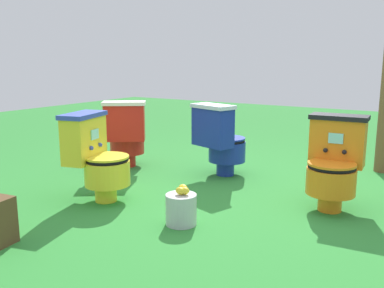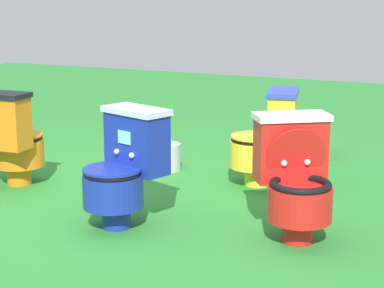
% 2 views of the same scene
% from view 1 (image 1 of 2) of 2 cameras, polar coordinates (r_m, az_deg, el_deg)
% --- Properties ---
extents(ground, '(14.00, 14.00, 0.00)m').
position_cam_1_polar(ground, '(3.77, 5.67, -6.59)').
color(ground, '#2D8433').
extents(toilet_red, '(0.61, 0.63, 0.73)m').
position_cam_1_polar(toilet_red, '(4.59, -8.82, 1.39)').
color(toilet_red, red).
rests_on(toilet_red, ground).
extents(toilet_orange, '(0.45, 0.52, 0.73)m').
position_cam_1_polar(toilet_orange, '(3.48, 18.44, -2.31)').
color(toilet_orange, orange).
rests_on(toilet_orange, ground).
extents(toilet_blue, '(0.53, 0.59, 0.73)m').
position_cam_1_polar(toilet_blue, '(4.22, 3.85, 0.57)').
color(toilet_blue, '#192D9E').
rests_on(toilet_blue, ground).
extents(toilet_yellow, '(0.58, 0.52, 0.73)m').
position_cam_1_polar(toilet_yellow, '(3.57, -12.60, -1.66)').
color(toilet_yellow, yellow).
rests_on(toilet_yellow, ground).
extents(lemon_bucket, '(0.22, 0.22, 0.28)m').
position_cam_1_polar(lemon_bucket, '(3.04, -1.39, -8.62)').
color(lemon_bucket, '#B7B7BF').
rests_on(lemon_bucket, ground).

